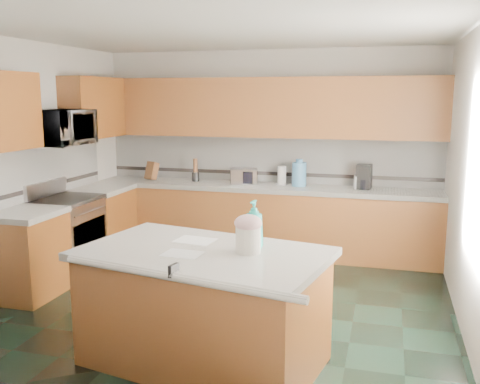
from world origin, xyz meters
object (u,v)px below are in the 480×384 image
(island_top, at_px, (203,254))
(coffee_maker, at_px, (364,177))
(island_base, at_px, (204,310))
(knife_block, at_px, (152,171))
(treat_jar, at_px, (248,240))
(soap_bottle_island, at_px, (254,225))
(toaster_oven, at_px, (244,176))

(island_top, distance_m, coffee_maker, 3.35)
(island_base, height_order, island_top, island_top)
(knife_block, bearing_deg, island_top, -39.82)
(island_base, relative_size, treat_jar, 8.95)
(treat_jar, relative_size, knife_block, 0.79)
(knife_block, distance_m, coffee_maker, 2.93)
(island_base, xyz_separation_m, coffee_maker, (1.05, 3.17, 0.65))
(island_base, xyz_separation_m, soap_bottle_island, (0.37, 0.14, 0.68))
(island_top, distance_m, knife_block, 3.67)
(island_base, distance_m, island_top, 0.46)
(treat_jar, bearing_deg, island_top, 174.22)
(island_top, bearing_deg, treat_jar, 15.75)
(knife_block, xyz_separation_m, toaster_oven, (1.35, 0.00, -0.02))
(soap_bottle_island, distance_m, knife_block, 3.75)
(treat_jar, distance_m, toaster_oven, 3.24)
(island_base, relative_size, toaster_oven, 5.11)
(island_base, bearing_deg, soap_bottle_island, 31.77)
(knife_block, relative_size, toaster_oven, 0.72)
(island_base, height_order, coffee_maker, coffee_maker)
(island_top, relative_size, coffee_maker, 6.01)
(soap_bottle_island, xyz_separation_m, coffee_maker, (0.68, 3.03, -0.04))
(soap_bottle_island, relative_size, coffee_maker, 1.23)
(soap_bottle_island, bearing_deg, coffee_maker, 83.18)
(treat_jar, xyz_separation_m, coffee_maker, (0.70, 3.14, 0.06))
(island_top, distance_m, treat_jar, 0.38)
(treat_jar, height_order, toaster_oven, toaster_oven)
(island_base, bearing_deg, coffee_maker, 82.57)
(island_top, bearing_deg, toaster_oven, 110.49)
(island_top, relative_size, toaster_oven, 5.40)
(island_top, height_order, toaster_oven, toaster_oven)
(knife_block, relative_size, coffee_maker, 0.80)
(coffee_maker, bearing_deg, island_top, -102.22)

